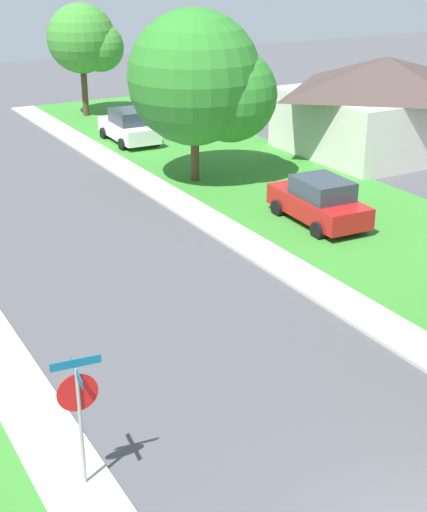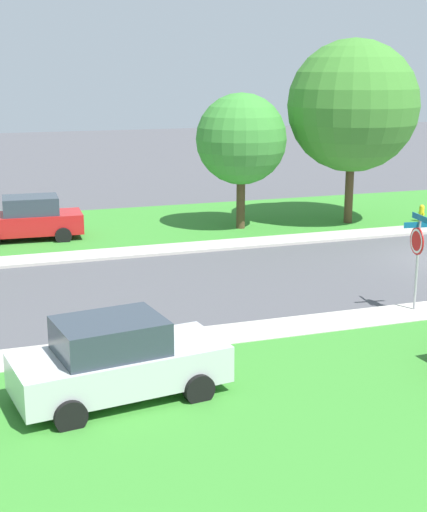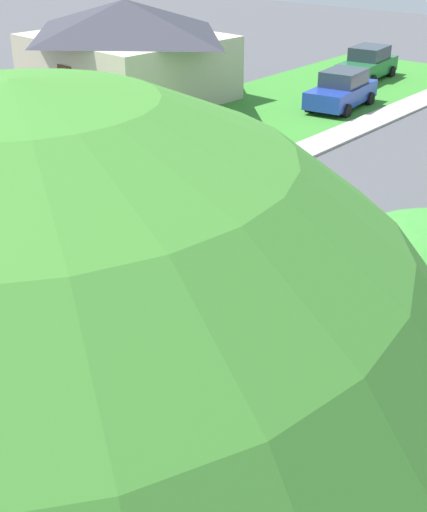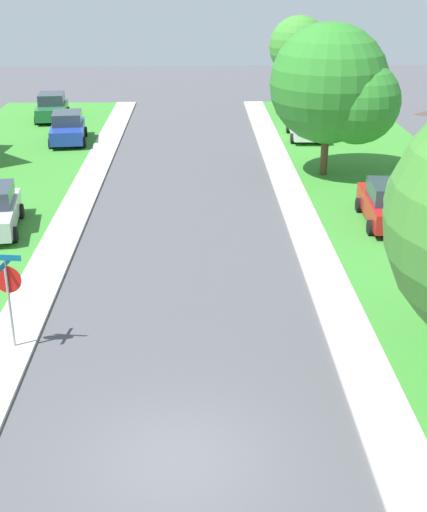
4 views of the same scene
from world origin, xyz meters
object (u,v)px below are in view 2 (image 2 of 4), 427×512
car_red_across_road (27,219)px  fire_hydrant (422,213)px  stop_sign_far_corner (417,247)px  car_silver_far_down_street (118,360)px  tree_sidewalk_mid (243,142)px  tree_across_left (353,110)px

car_red_across_road → fire_hydrant: size_ratio=5.28×
stop_sign_far_corner → car_silver_far_down_street: bearing=108.1°
tree_sidewalk_mid → fire_hydrant: (-1.47, -7.85, -3.23)m
stop_sign_far_corner → car_red_across_road: stop_sign_far_corner is taller
car_red_across_road → tree_across_left: (-0.89, -13.68, 4.02)m
stop_sign_far_corner → fire_hydrant: stop_sign_far_corner is taller
car_red_across_road → fire_hydrant: 16.76m
stop_sign_far_corner → car_silver_far_down_street: 9.44m
tree_sidewalk_mid → fire_hydrant: size_ratio=6.82×
stop_sign_far_corner → fire_hydrant: (10.52, -7.33, -1.45)m
tree_sidewalk_mid → car_red_across_road: bearing=86.3°
car_red_across_road → fire_hydrant: (-2.04, -16.63, -0.44)m
stop_sign_far_corner → tree_across_left: size_ratio=0.35×
car_silver_far_down_street → tree_sidewalk_mid: tree_sidewalk_mid is taller
stop_sign_far_corner → fire_hydrant: 12.90m
car_silver_far_down_street → tree_sidewalk_mid: (14.91, -8.39, 2.80)m
car_silver_far_down_street → tree_across_left: 20.14m
stop_sign_far_corner → fire_hydrant: size_ratio=3.34×
fire_hydrant → car_silver_far_down_street: bearing=129.6°
car_red_across_road → tree_across_left: bearing=-93.7°
car_red_across_road → tree_sidewalk_mid: size_ratio=0.77×
car_red_across_road → car_silver_far_down_street: same height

